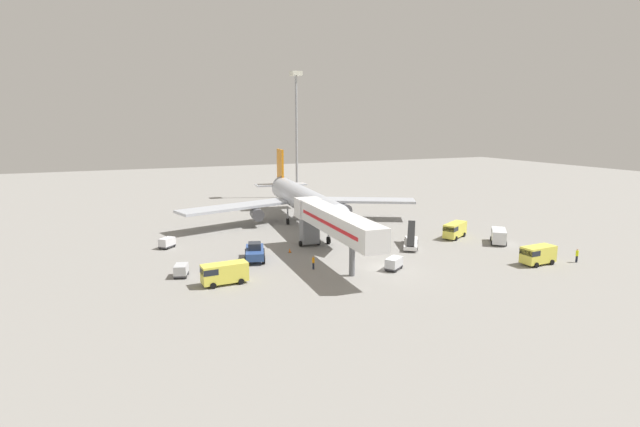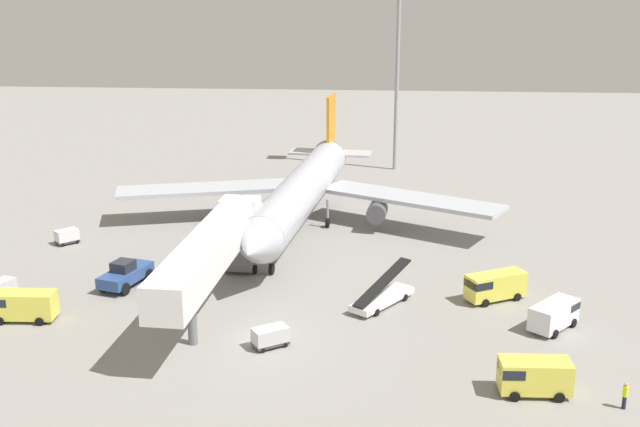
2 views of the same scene
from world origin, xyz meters
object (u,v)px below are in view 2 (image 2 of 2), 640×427
Objects in this scene: service_van_mid_left at (555,314)px; ground_crew_worker_foreground at (625,395)px; service_van_outer_left at (494,285)px; baggage_cart_rear_right at (67,236)px; safety_cone_alpha at (191,278)px; apron_light_mast at (398,29)px; belt_loader_truck at (382,297)px; service_van_rear_left at (21,305)px; baggage_cart_far_left at (2,288)px; airplane_at_gate at (304,188)px; baggage_cart_far_right at (270,336)px; ground_crew_worker_midground at (166,309)px; service_van_outer_right at (533,375)px; pushback_tug at (125,274)px; jet_bridge at (214,248)px.

service_van_mid_left is 11.96m from ground_crew_worker_foreground.
service_van_outer_left is 3.03× the size of ground_crew_worker_foreground.
safety_cone_alpha is (15.42, -9.35, -0.53)m from baggage_cart_rear_right.
service_van_mid_left is 31.49m from safety_cone_alpha.
apron_light_mast is at bearing 68.09° from safety_cone_alpha.
belt_loader_truck is 1.22× the size of service_van_outer_left.
service_van_rear_left is 6.13m from baggage_cart_far_left.
service_van_outer_left is 52.89m from apron_light_mast.
baggage_cart_far_left is at bearing -123.46° from apron_light_mast.
baggage_cart_far_left is (-23.82, -21.89, -3.66)m from airplane_at_gate.
baggage_cart_far_right is 62.96m from apron_light_mast.
airplane_at_gate is 6.66× the size of belt_loader_truck.
baggage_cart_rear_right is at bearing 138.22° from baggage_cart_far_right.
service_van_outer_left is 0.18× the size of apron_light_mast.
ground_crew_worker_midground is (-8.99, 4.18, 0.07)m from baggage_cart_far_right.
baggage_cart_far_right is 1.60× the size of ground_crew_worker_foreground.
apron_light_mast is at bearing 101.76° from ground_crew_worker_foreground.
service_van_rear_left reaches higher than service_van_mid_left.
airplane_at_gate reaches higher than service_van_outer_left.
belt_loader_truck is at bearing 1.38° from baggage_cart_far_left.
belt_loader_truck reaches higher than service_van_outer_right.
ground_crew_worker_midground is at bearing -89.51° from safety_cone_alpha.
service_van_rear_left reaches higher than safety_cone_alpha.
pushback_tug is 18.15m from baggage_cart_far_right.
safety_cone_alpha is (5.49, 1.68, -0.82)m from pushback_tug.
jet_bridge is at bearing 129.90° from baggage_cart_far_right.
ground_crew_worker_foreground reaches higher than safety_cone_alpha.
baggage_cart_rear_right is (-46.00, 16.81, -0.38)m from service_van_mid_left.
airplane_at_gate reaches higher than baggage_cart_far_right.
airplane_at_gate is 25.39m from baggage_cart_rear_right.
ground_crew_worker_midground is at bearing -178.35° from service_van_mid_left.
airplane_at_gate is 8.57× the size of service_van_rear_left.
safety_cone_alpha is at bearing 149.33° from ground_crew_worker_foreground.
ground_crew_worker_midground is at bearing -145.96° from jet_bridge.
baggage_cart_far_right reaches higher than baggage_cart_far_left.
service_van_mid_left is 1.87× the size of baggage_cart_far_left.
airplane_at_gate is 17.52× the size of baggage_cart_far_left.
baggage_cart_far_right is (14.55, -10.84, -0.29)m from pushback_tug.
service_van_outer_left is at bearing 10.90° from service_van_rear_left.
ground_crew_worker_foreground is at bearing -78.24° from apron_light_mast.
baggage_cart_far_right is 1.69× the size of ground_crew_worker_midground.
airplane_at_gate is 1.88× the size of jet_bridge.
belt_loader_truck is 1.40× the size of service_van_mid_left.
service_van_rear_left is 3.03× the size of ground_crew_worker_midground.
apron_light_mast is (15.17, 52.61, 14.77)m from jet_bridge.
ground_crew_worker_foreground is 2.89× the size of safety_cone_alpha.
service_van_mid_left is at bearing -47.94° from airplane_at_gate.
airplane_at_gate is at bearing 42.58° from baggage_cart_far_left.
apron_light_mast is (9.69, 59.17, 19.21)m from baggage_cart_far_right.
service_van_outer_left reaches higher than baggage_cart_far_right.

